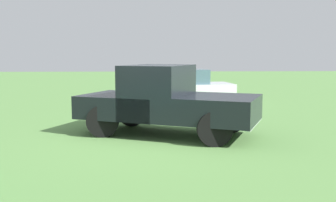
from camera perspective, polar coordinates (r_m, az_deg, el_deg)
ground_plane at (r=9.89m, az=-2.21°, el=-5.56°), size 80.00×80.00×0.00m
pickup_truck at (r=10.31m, az=-0.61°, el=0.35°), size 5.01×3.67×1.84m
sedan_far at (r=16.51m, az=1.34°, el=1.87°), size 4.91×2.31×1.50m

